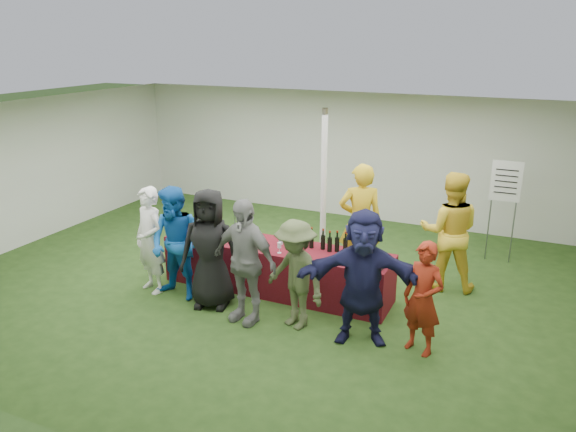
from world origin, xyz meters
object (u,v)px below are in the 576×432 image
at_px(customer_0, 150,240).
at_px(customer_3, 244,261).
at_px(serving_table, 276,268).
at_px(staff_back, 449,231).
at_px(customer_6, 423,298).
at_px(wine_list_sign, 505,189).
at_px(customer_5, 363,277).
at_px(staff_pourer, 360,222).
at_px(customer_1, 176,244).
at_px(customer_2, 210,249).
at_px(customer_4, 295,275).
at_px(dump_bucket, 375,262).

distance_m(customer_0, customer_3, 1.79).
distance_m(serving_table, staff_back, 2.73).
height_order(staff_back, customer_6, staff_back).
height_order(wine_list_sign, customer_5, wine_list_sign).
bearing_deg(wine_list_sign, staff_pourer, -140.34).
bearing_deg(customer_0, staff_back, 46.34).
height_order(customer_1, customer_2, customer_2).
bearing_deg(customer_3, staff_pourer, 74.78).
bearing_deg(customer_0, customer_5, 18.89).
relative_size(customer_2, customer_3, 1.00).
distance_m(customer_2, customer_6, 3.07).
xyz_separation_m(serving_table, wine_list_sign, (3.04, 2.71, 0.94)).
bearing_deg(customer_3, staff_back, 53.81).
xyz_separation_m(wine_list_sign, staff_pourer, (-2.03, -1.68, -0.36)).
relative_size(staff_back, customer_5, 1.05).
bearing_deg(customer_6, customer_5, -155.79).
xyz_separation_m(customer_1, customer_2, (0.60, -0.01, 0.02)).
xyz_separation_m(wine_list_sign, customer_4, (-2.31, -3.62, -0.55)).
bearing_deg(customer_6, customer_4, -157.11).
xyz_separation_m(customer_2, customer_4, (1.38, -0.07, -0.12)).
bearing_deg(customer_1, staff_back, 35.74).
xyz_separation_m(serving_table, customer_5, (1.65, -0.90, 0.52)).
height_order(dump_bucket, customer_1, customer_1).
bearing_deg(customer_5, staff_pourer, 91.81).
bearing_deg(customer_4, customer_2, -159.96).
relative_size(staff_pourer, customer_2, 1.08).
xyz_separation_m(dump_bucket, staff_back, (0.77, 1.42, 0.10)).
bearing_deg(dump_bucket, customer_6, -38.21).
bearing_deg(customer_1, customer_4, 4.21).
xyz_separation_m(customer_0, customer_4, (2.48, -0.12, -0.07)).
bearing_deg(wine_list_sign, dump_bucket, -115.91).
bearing_deg(customer_2, customer_5, -16.49).
bearing_deg(wine_list_sign, customer_1, -140.41).
distance_m(wine_list_sign, customer_3, 4.83).
xyz_separation_m(staff_back, customer_5, (-0.73, -2.10, -0.05)).
height_order(dump_bucket, customer_4, customer_4).
xyz_separation_m(serving_table, customer_2, (-0.65, -0.84, 0.51)).
xyz_separation_m(dump_bucket, staff_pourer, (-0.61, 1.25, 0.12)).
distance_m(customer_4, customer_5, 0.93).
height_order(customer_4, customer_6, customer_4).
relative_size(customer_2, customer_4, 1.16).
height_order(dump_bucket, wine_list_sign, wine_list_sign).
xyz_separation_m(customer_3, customer_4, (0.71, 0.12, -0.12)).
bearing_deg(dump_bucket, staff_pourer, 115.99).
height_order(staff_pourer, customer_2, staff_pourer).
xyz_separation_m(serving_table, customer_4, (0.73, -0.91, 0.39)).
bearing_deg(customer_6, staff_back, 111.73).
bearing_deg(staff_back, dump_bucket, 50.78).
xyz_separation_m(customer_1, customer_3, (1.26, -0.20, 0.02)).
bearing_deg(staff_pourer, customer_6, 101.99).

